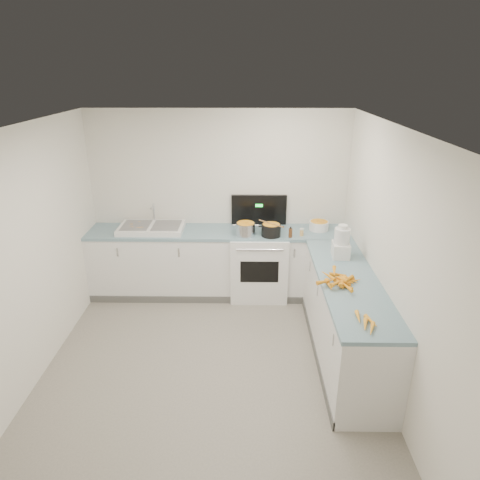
{
  "coord_description": "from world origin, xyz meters",
  "views": [
    {
      "loc": [
        0.37,
        -3.67,
        2.98
      ],
      "look_at": [
        0.3,
        1.1,
        1.05
      ],
      "focal_mm": 32.0,
      "sensor_mm": 36.0,
      "label": 1
    }
  ],
  "objects_px": {
    "black_pot": "(271,231)",
    "spice_jar": "(302,233)",
    "sink": "(152,228)",
    "mixing_bowl": "(319,226)",
    "food_processor": "(341,243)",
    "extract_bottle": "(290,233)",
    "stove": "(259,263)",
    "steel_pot": "(246,230)"
  },
  "relations": [
    {
      "from": "stove",
      "to": "mixing_bowl",
      "type": "distance_m",
      "value": 0.96
    },
    {
      "from": "steel_pot",
      "to": "black_pot",
      "type": "bearing_deg",
      "value": -3.26
    },
    {
      "from": "mixing_bowl",
      "to": "spice_jar",
      "type": "xyz_separation_m",
      "value": [
        -0.26,
        -0.22,
        -0.02
      ]
    },
    {
      "from": "spice_jar",
      "to": "mixing_bowl",
      "type": "bearing_deg",
      "value": 40.79
    },
    {
      "from": "stove",
      "to": "black_pot",
      "type": "height_order",
      "value": "stove"
    },
    {
      "from": "sink",
      "to": "black_pot",
      "type": "distance_m",
      "value": 1.61
    },
    {
      "from": "stove",
      "to": "spice_jar",
      "type": "xyz_separation_m",
      "value": [
        0.55,
        -0.15,
        0.51
      ]
    },
    {
      "from": "sink",
      "to": "mixing_bowl",
      "type": "relative_size",
      "value": 3.29
    },
    {
      "from": "steel_pot",
      "to": "sink",
      "type": "bearing_deg",
      "value": 172.89
    },
    {
      "from": "spice_jar",
      "to": "food_processor",
      "type": "distance_m",
      "value": 0.77
    },
    {
      "from": "black_pot",
      "to": "spice_jar",
      "type": "height_order",
      "value": "black_pot"
    },
    {
      "from": "steel_pot",
      "to": "black_pot",
      "type": "xyz_separation_m",
      "value": [
        0.33,
        -0.02,
        -0.0
      ]
    },
    {
      "from": "stove",
      "to": "extract_bottle",
      "type": "relative_size",
      "value": 11.27
    },
    {
      "from": "stove",
      "to": "steel_pot",
      "type": "relative_size",
      "value": 5.28
    },
    {
      "from": "mixing_bowl",
      "to": "extract_bottle",
      "type": "distance_m",
      "value": 0.5
    },
    {
      "from": "sink",
      "to": "steel_pot",
      "type": "xyz_separation_m",
      "value": [
        1.27,
        -0.16,
        0.04
      ]
    },
    {
      "from": "mixing_bowl",
      "to": "food_processor",
      "type": "height_order",
      "value": "food_processor"
    },
    {
      "from": "steel_pot",
      "to": "black_pot",
      "type": "height_order",
      "value": "steel_pot"
    },
    {
      "from": "spice_jar",
      "to": "food_processor",
      "type": "height_order",
      "value": "food_processor"
    },
    {
      "from": "sink",
      "to": "steel_pot",
      "type": "height_order",
      "value": "sink"
    },
    {
      "from": "steel_pot",
      "to": "extract_bottle",
      "type": "relative_size",
      "value": 2.14
    },
    {
      "from": "food_processor",
      "to": "steel_pot",
      "type": "bearing_deg",
      "value": 148.61
    },
    {
      "from": "black_pot",
      "to": "steel_pot",
      "type": "bearing_deg",
      "value": 176.74
    },
    {
      "from": "mixing_bowl",
      "to": "steel_pot",
      "type": "bearing_deg",
      "value": -167.94
    },
    {
      "from": "mixing_bowl",
      "to": "food_processor",
      "type": "relative_size",
      "value": 0.67
    },
    {
      "from": "stove",
      "to": "sink",
      "type": "relative_size",
      "value": 1.58
    },
    {
      "from": "stove",
      "to": "spice_jar",
      "type": "height_order",
      "value": "stove"
    },
    {
      "from": "black_pot",
      "to": "extract_bottle",
      "type": "distance_m",
      "value": 0.25
    },
    {
      "from": "steel_pot",
      "to": "extract_bottle",
      "type": "distance_m",
      "value": 0.58
    },
    {
      "from": "black_pot",
      "to": "spice_jar",
      "type": "bearing_deg",
      "value": 1.19
    },
    {
      "from": "steel_pot",
      "to": "stove",
      "type": "bearing_deg",
      "value": 37.75
    },
    {
      "from": "extract_bottle",
      "to": "spice_jar",
      "type": "distance_m",
      "value": 0.16
    },
    {
      "from": "steel_pot",
      "to": "spice_jar",
      "type": "distance_m",
      "value": 0.73
    },
    {
      "from": "sink",
      "to": "mixing_bowl",
      "type": "xyz_separation_m",
      "value": [
        2.25,
        0.05,
        0.02
      ]
    },
    {
      "from": "sink",
      "to": "black_pot",
      "type": "relative_size",
      "value": 3.43
    },
    {
      "from": "stove",
      "to": "food_processor",
      "type": "distance_m",
      "value": 1.38
    },
    {
      "from": "stove",
      "to": "mixing_bowl",
      "type": "relative_size",
      "value": 5.2
    },
    {
      "from": "steel_pot",
      "to": "mixing_bowl",
      "type": "relative_size",
      "value": 0.99
    },
    {
      "from": "mixing_bowl",
      "to": "spice_jar",
      "type": "bearing_deg",
      "value": -139.21
    },
    {
      "from": "sink",
      "to": "spice_jar",
      "type": "relative_size",
      "value": 10.14
    },
    {
      "from": "sink",
      "to": "spice_jar",
      "type": "bearing_deg",
      "value": -4.82
    },
    {
      "from": "steel_pot",
      "to": "mixing_bowl",
      "type": "distance_m",
      "value": 1.01
    }
  ]
}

